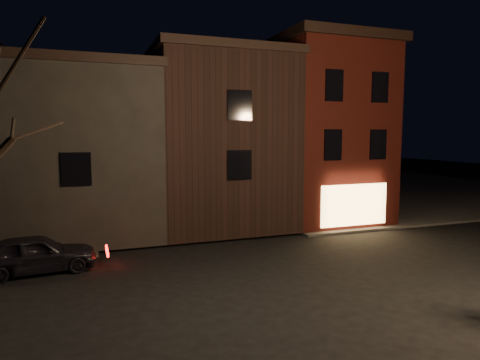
# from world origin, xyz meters

# --- Properties ---
(ground) EXTENTS (120.00, 120.00, 0.00)m
(ground) POSITION_xyz_m (0.00, 0.00, 0.00)
(ground) COLOR black
(ground) RESTS_ON ground
(sidewalk_far_right) EXTENTS (30.00, 30.00, 0.12)m
(sidewalk_far_right) POSITION_xyz_m (20.00, 20.00, 0.06)
(sidewalk_far_right) COLOR #2D2B28
(sidewalk_far_right) RESTS_ON ground
(corner_building) EXTENTS (6.50, 8.50, 10.50)m
(corner_building) POSITION_xyz_m (8.00, 9.47, 5.40)
(corner_building) COLOR #46110C
(corner_building) RESTS_ON ground
(row_building_a) EXTENTS (7.30, 10.30, 9.40)m
(row_building_a) POSITION_xyz_m (1.50, 10.50, 4.83)
(row_building_a) COLOR black
(row_building_a) RESTS_ON ground
(row_building_b) EXTENTS (7.80, 10.30, 8.40)m
(row_building_b) POSITION_xyz_m (-5.75, 10.50, 4.33)
(row_building_b) COLOR black
(row_building_b) RESTS_ON ground
(parked_car_a) EXTENTS (4.43, 2.13, 1.46)m
(parked_car_a) POSITION_xyz_m (-7.26, 3.66, 0.73)
(parked_car_a) COLOR black
(parked_car_a) RESTS_ON ground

